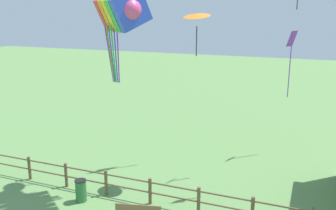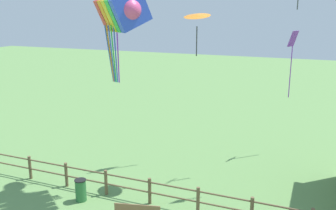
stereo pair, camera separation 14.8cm
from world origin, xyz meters
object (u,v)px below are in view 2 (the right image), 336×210
Objects in this scene: kite_orange_delta at (197,16)px; kite_rainbow_parafoil at (122,10)px; trash_bin at (81,190)px; kite_purple_streamer at (292,52)px.

kite_rainbow_parafoil is at bearing -136.78° from kite_orange_delta.
kite_rainbow_parafoil reaches higher than kite_orange_delta.
trash_bin is 9.03m from kite_orange_delta.
kite_orange_delta is at bearing -125.01° from kite_purple_streamer.
kite_orange_delta is at bearing 43.22° from kite_rainbow_parafoil.
trash_bin is 13.01m from kite_purple_streamer.
kite_orange_delta is (-3.70, -5.28, 1.94)m from kite_purple_streamer.
kite_orange_delta is (2.44, 2.29, -0.24)m from kite_rainbow_parafoil.
kite_rainbow_parafoil is at bearing 54.42° from trash_bin.
kite_rainbow_parafoil is 1.06× the size of kite_purple_streamer.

